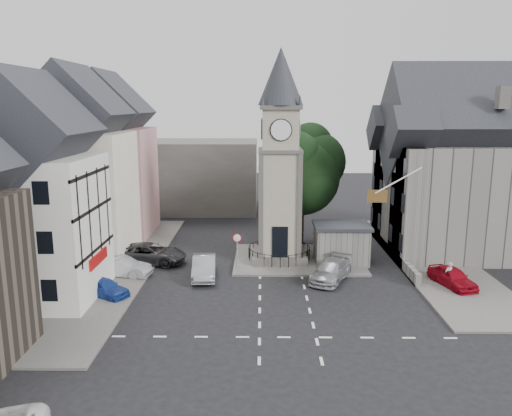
{
  "coord_description": "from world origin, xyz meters",
  "views": [
    {
      "loc": [
        -1.41,
        -30.0,
        12.07
      ],
      "look_at": [
        -1.8,
        5.0,
        4.84
      ],
      "focal_mm": 35.0,
      "sensor_mm": 36.0,
      "label": 1
    }
  ],
  "objects_px": {
    "car_west_blue": "(104,287)",
    "pedestrian": "(449,275)",
    "car_east_red": "(452,277)",
    "clock_tower": "(280,158)",
    "stone_shelter": "(341,243)"
  },
  "relations": [
    {
      "from": "car_west_blue",
      "to": "pedestrian",
      "type": "height_order",
      "value": "pedestrian"
    },
    {
      "from": "car_west_blue",
      "to": "car_east_red",
      "type": "relative_size",
      "value": 0.9
    },
    {
      "from": "clock_tower",
      "to": "car_west_blue",
      "type": "xyz_separation_m",
      "value": [
        -11.5,
        -7.85,
        -7.5
      ]
    },
    {
      "from": "clock_tower",
      "to": "car_west_blue",
      "type": "height_order",
      "value": "clock_tower"
    },
    {
      "from": "pedestrian",
      "to": "clock_tower",
      "type": "bearing_deg",
      "value": -54.68
    },
    {
      "from": "stone_shelter",
      "to": "pedestrian",
      "type": "bearing_deg",
      "value": -40.75
    },
    {
      "from": "car_west_blue",
      "to": "pedestrian",
      "type": "bearing_deg",
      "value": -54.98
    },
    {
      "from": "clock_tower",
      "to": "pedestrian",
      "type": "xyz_separation_m",
      "value": [
        11.18,
        -5.99,
        -7.22
      ]
    },
    {
      "from": "car_west_blue",
      "to": "clock_tower",
      "type": "bearing_deg",
      "value": -25.35
    },
    {
      "from": "stone_shelter",
      "to": "car_east_red",
      "type": "distance_m",
      "value": 8.62
    },
    {
      "from": "car_west_blue",
      "to": "car_east_red",
      "type": "bearing_deg",
      "value": -54.7
    },
    {
      "from": "clock_tower",
      "to": "stone_shelter",
      "type": "relative_size",
      "value": 3.78
    },
    {
      "from": "clock_tower",
      "to": "car_east_red",
      "type": "bearing_deg",
      "value": -26.97
    },
    {
      "from": "car_east_red",
      "to": "pedestrian",
      "type": "xyz_separation_m",
      "value": [
        -0.32,
        -0.14,
        0.21
      ]
    },
    {
      "from": "pedestrian",
      "to": "stone_shelter",
      "type": "bearing_deg",
      "value": -67.25
    }
  ]
}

